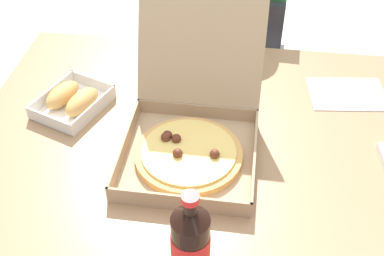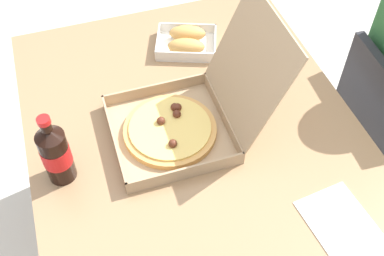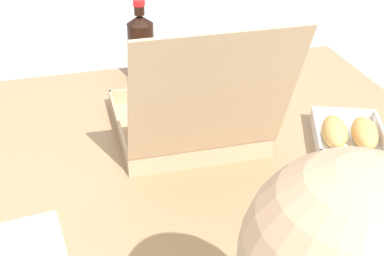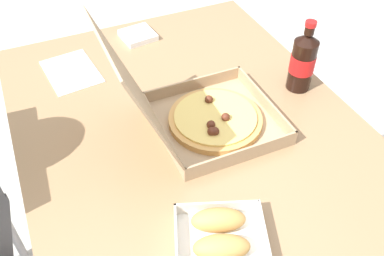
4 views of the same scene
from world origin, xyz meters
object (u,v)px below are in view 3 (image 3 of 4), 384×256
(cola_bottle, at_px, (141,47))
(bread_side_box, at_px, (349,134))
(pizza_box_open, at_px, (190,120))
(paper_menu, at_px, (0,252))

(cola_bottle, bearing_deg, bread_side_box, 129.67)
(pizza_box_open, relative_size, cola_bottle, 1.97)
(pizza_box_open, height_order, bread_side_box, pizza_box_open)
(bread_side_box, height_order, paper_menu, bread_side_box)
(pizza_box_open, bearing_deg, cola_bottle, -82.44)
(paper_menu, bearing_deg, pizza_box_open, -152.67)
(bread_side_box, distance_m, paper_menu, 0.76)
(pizza_box_open, relative_size, paper_menu, 2.10)
(cola_bottle, relative_size, paper_menu, 1.07)
(pizza_box_open, height_order, paper_menu, pizza_box_open)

